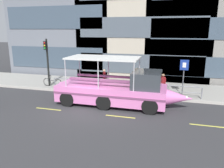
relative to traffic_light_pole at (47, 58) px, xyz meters
name	(u,v)px	position (x,y,z in m)	size (l,w,h in m)	color
ground_plane	(88,108)	(5.19, -3.95, -2.66)	(120.00, 120.00, 0.00)	#333335
sidewalk	(110,86)	(5.19, 1.65, -2.57)	(32.00, 4.80, 0.18)	#99968E
curb_edge	(102,94)	(5.19, -0.84, -2.57)	(32.00, 0.18, 0.18)	#B2ADA3
lane_centreline	(83,113)	(5.19, -4.75, -2.65)	(25.80, 0.12, 0.01)	#DBD64C
curb_guardrail	(122,85)	(6.72, -0.50, -1.86)	(11.75, 0.09, 0.89)	gray
traffic_light_pole	(47,58)	(0.00, 0.00, 0.00)	(0.24, 0.46, 4.08)	black
parking_sign	(184,72)	(11.24, 0.03, -0.63)	(0.60, 0.12, 2.71)	#4C4F54
leaned_bicycle	(52,82)	(0.38, -0.06, -2.10)	(1.74, 0.46, 0.96)	black
duck_tour_boat	(119,90)	(6.99, -2.71, -1.60)	(9.15, 2.70, 3.25)	pink
pedestrian_near_bow	(163,82)	(9.79, 0.13, -1.53)	(0.41, 0.28, 1.57)	black
pedestrian_mid_left	(136,76)	(7.59, 1.05, -1.40)	(0.48, 0.31, 1.78)	#47423D
pedestrian_mid_right	(104,77)	(5.03, 0.29, -1.46)	(0.30, 0.45, 1.68)	#1E2338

